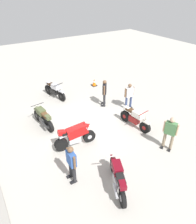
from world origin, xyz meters
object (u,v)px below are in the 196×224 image
(motorcycle_silver_cruiser, at_px, (54,90))
(person_in_blue_shirt, at_px, (72,162))
(person_in_green_shirt, at_px, (170,132))
(person_in_black_shirt, at_px, (104,91))
(motorcycle_cream_vintage, at_px, (135,118))
(motorcycle_maroon_cruiser, at_px, (118,177))
(traffic_cone, at_px, (94,82))
(motorcycle_red_sportbike, at_px, (75,135))
(person_in_white_shirt, at_px, (129,95))
(motorcycle_olive_vintage, at_px, (43,118))

(motorcycle_silver_cruiser, height_order, person_in_blue_shirt, person_in_blue_shirt)
(motorcycle_silver_cruiser, distance_m, person_in_green_shirt, 7.74)
(person_in_blue_shirt, bearing_deg, motorcycle_silver_cruiser, -106.22)
(person_in_black_shirt, bearing_deg, motorcycle_silver_cruiser, -13.49)
(motorcycle_cream_vintage, relative_size, person_in_blue_shirt, 1.22)
(person_in_black_shirt, bearing_deg, motorcycle_maroon_cruiser, 97.41)
(person_in_black_shirt, xyz_separation_m, traffic_cone, (2.75, -0.97, -0.67))
(traffic_cone, bearing_deg, motorcycle_red_sportbike, 141.13)
(person_in_green_shirt, bearing_deg, motorcycle_maroon_cruiser, -15.51)
(motorcycle_cream_vintage, bearing_deg, motorcycle_maroon_cruiser, -56.83)
(person_in_white_shirt, bearing_deg, person_in_black_shirt, -129.51)
(motorcycle_red_sportbike, relative_size, traffic_cone, 3.70)
(motorcycle_cream_vintage, height_order, motorcycle_olive_vintage, same)
(motorcycle_maroon_cruiser, height_order, person_in_black_shirt, person_in_black_shirt)
(motorcycle_olive_vintage, bearing_deg, motorcycle_cream_vintage, -130.18)
(person_in_green_shirt, relative_size, person_in_black_shirt, 1.01)
(person_in_black_shirt, bearing_deg, motorcycle_olive_vintage, 38.16)
(motorcycle_cream_vintage, xyz_separation_m, motorcycle_maroon_cruiser, (-2.57, 3.05, 0.03))
(person_in_blue_shirt, bearing_deg, motorcycle_olive_vintage, -93.59)
(motorcycle_olive_vintage, distance_m, person_in_black_shirt, 3.90)
(motorcycle_silver_cruiser, distance_m, person_in_white_shirt, 4.85)
(traffic_cone, bearing_deg, motorcycle_olive_vintage, 120.39)
(motorcycle_maroon_cruiser, bearing_deg, person_in_green_shirt, -57.68)
(person_in_blue_shirt, xyz_separation_m, traffic_cone, (6.81, -5.13, -0.65))
(motorcycle_maroon_cruiser, distance_m, person_in_black_shirt, 6.03)
(motorcycle_cream_vintage, height_order, person_in_blue_shirt, person_in_blue_shirt)
(motorcycle_silver_cruiser, bearing_deg, person_in_blue_shirt, -30.90)
(motorcycle_silver_cruiser, bearing_deg, traffic_cone, 78.82)
(person_in_white_shirt, relative_size, person_in_black_shirt, 0.96)
(person_in_blue_shirt, bearing_deg, traffic_cone, -126.38)
(motorcycle_cream_vintage, height_order, person_in_white_shirt, person_in_white_shirt)
(motorcycle_red_sportbike, bearing_deg, traffic_cone, 57.52)
(person_in_green_shirt, bearing_deg, motorcycle_olive_vintage, -73.04)
(traffic_cone, bearing_deg, person_in_green_shirt, 174.15)
(motorcycle_red_sportbike, xyz_separation_m, person_in_black_shirt, (2.39, -3.18, 0.34))
(motorcycle_cream_vintage, bearing_deg, motorcycle_silver_cruiser, -163.78)
(motorcycle_red_sportbike, xyz_separation_m, motorcycle_silver_cruiser, (4.99, -1.03, -0.07))
(motorcycle_silver_cruiser, xyz_separation_m, person_in_blue_shirt, (-6.65, 2.02, 0.39))
(person_in_green_shirt, bearing_deg, person_in_blue_shirt, -33.32)
(motorcycle_olive_vintage, distance_m, traffic_cone, 5.61)
(motorcycle_olive_vintage, relative_size, person_in_green_shirt, 1.18)
(person_in_blue_shirt, distance_m, person_in_green_shirt, 4.42)
(motorcycle_cream_vintage, bearing_deg, person_in_green_shirt, -4.10)
(motorcycle_olive_vintage, xyz_separation_m, traffic_cone, (2.84, -4.84, -0.23))
(motorcycle_olive_vintage, relative_size, person_in_black_shirt, 1.19)
(person_in_blue_shirt, bearing_deg, person_in_green_shirt, 171.36)
(motorcycle_red_sportbike, bearing_deg, motorcycle_olive_vintage, 113.20)
(person_in_white_shirt, height_order, traffic_cone, person_in_white_shirt)
(traffic_cone, bearing_deg, person_in_white_shirt, -179.37)
(motorcycle_cream_vintage, bearing_deg, traffic_cone, 164.04)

